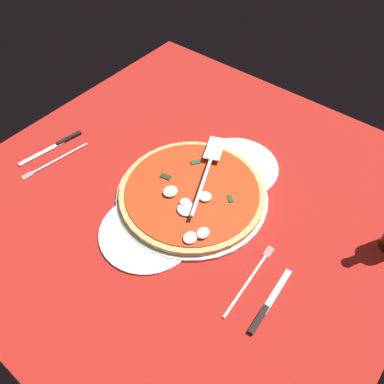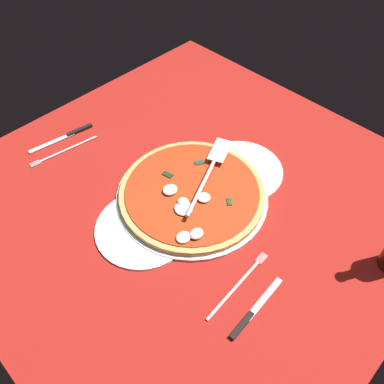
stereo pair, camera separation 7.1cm
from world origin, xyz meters
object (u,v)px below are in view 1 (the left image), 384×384
(dinner_plate_right, at_px, (148,232))
(pizza, at_px, (192,193))
(place_setting_far, at_px, (258,294))
(place_setting_near, at_px, (56,153))
(pizza_server, at_px, (207,170))
(dinner_plate_left, at_px, (236,167))

(dinner_plate_right, height_order, pizza, pizza)
(dinner_plate_right, relative_size, pizza, 0.63)
(pizza, distance_m, place_setting_far, 0.32)
(place_setting_near, height_order, place_setting_far, same)
(dinner_plate_right, relative_size, pizza_server, 0.84)
(place_setting_near, bearing_deg, pizza, 114.45)
(pizza_server, relative_size, place_setting_near, 1.24)
(pizza, distance_m, place_setting_near, 0.44)
(place_setting_far, bearing_deg, pizza_server, 52.92)
(pizza_server, xyz_separation_m, place_setting_near, (0.19, -0.42, -0.04))
(dinner_plate_left, relative_size, pizza_server, 0.83)
(pizza_server, distance_m, place_setting_far, 0.36)
(dinner_plate_right, bearing_deg, dinner_plate_left, 172.35)
(dinner_plate_right, distance_m, place_setting_near, 0.41)
(pizza_server, bearing_deg, place_setting_near, 90.71)
(dinner_plate_left, distance_m, dinner_plate_right, 0.33)
(dinner_plate_left, bearing_deg, pizza, -10.00)
(pizza_server, relative_size, place_setting_far, 1.33)
(pizza, xyz_separation_m, place_setting_near, (0.12, -0.42, -0.02))
(dinner_plate_right, height_order, place_setting_near, place_setting_near)
(pizza, xyz_separation_m, pizza_server, (-0.07, -0.00, 0.03))
(dinner_plate_left, relative_size, place_setting_far, 1.10)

